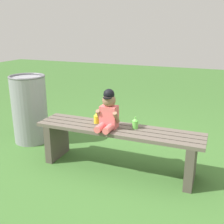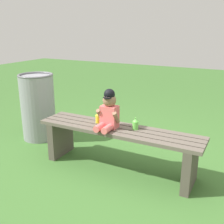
% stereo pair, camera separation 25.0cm
% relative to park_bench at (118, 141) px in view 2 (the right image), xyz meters
% --- Properties ---
extents(ground_plane, '(16.00, 16.00, 0.00)m').
position_rel_park_bench_xyz_m(ground_plane, '(0.00, -0.00, -0.32)').
color(ground_plane, '#3D6B2D').
extents(park_bench, '(1.74, 0.38, 0.46)m').
position_rel_park_bench_xyz_m(park_bench, '(0.00, 0.00, 0.00)').
color(park_bench, '#60564C').
rests_on(park_bench, ground_plane).
extents(child_figure, '(0.23, 0.27, 0.40)m').
position_rel_park_bench_xyz_m(child_figure, '(-0.09, -0.04, 0.32)').
color(child_figure, '#E56666').
rests_on(child_figure, park_bench).
extents(sippy_cup_left, '(0.06, 0.06, 0.12)m').
position_rel_park_bench_xyz_m(sippy_cup_left, '(-0.26, 0.05, 0.20)').
color(sippy_cup_left, yellow).
rests_on(sippy_cup_left, park_bench).
extents(sippy_cup_right, '(0.06, 0.06, 0.12)m').
position_rel_park_bench_xyz_m(sippy_cup_right, '(0.17, 0.05, 0.20)').
color(sippy_cup_right, '#66CC4C').
rests_on(sippy_cup_right, park_bench).
extents(trash_bin, '(0.45, 0.45, 0.88)m').
position_rel_park_bench_xyz_m(trash_bin, '(-1.33, 0.28, 0.12)').
color(trash_bin, gray).
rests_on(trash_bin, ground_plane).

